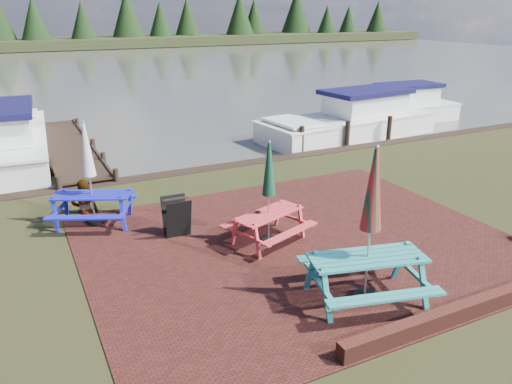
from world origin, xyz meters
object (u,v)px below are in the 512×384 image
Objects in this scene: picnic_table_teal at (368,250)px; picnic_table_red at (269,208)px; boat_near at (351,122)px; person at (82,180)px; picnic_table_blue at (91,190)px; boat_far at (397,109)px; jetty at (69,147)px; boat_jetty at (4,143)px; chalkboard at (177,217)px.

picnic_table_teal reaches higher than picnic_table_red.
boat_near is 11.98m from person.
person is at bearing 134.86° from picnic_table_teal.
boat_near is at bearing 48.77° from picnic_table_blue.
picnic_table_teal reaches higher than boat_near.
picnic_table_teal is 0.45× the size of boat_far.
jetty is 1.46× the size of boat_far.
boat_jetty reaches higher than jetty.
picnic_table_red is 14.82m from boat_far.
boat_far is at bearing 0.61° from boat_jetty.
picnic_table_blue reaches higher than boat_jetty.
boat_jetty is at bearing 176.01° from jetty.
boat_far is (3.77, 1.49, -0.05)m from boat_near.
picnic_table_blue is 0.40× the size of boat_far.
jetty is 11.05m from boat_near.
picnic_table_teal is at bearing 130.16° from person.
chalkboard is 0.15× the size of boat_far.
picnic_table_blue is 7.53m from boat_jetty.
chalkboard is at bearing -81.83° from jetty.
picnic_table_blue is 2.72× the size of chalkboard.
jetty is at bearing 87.09° from picnic_table_red.
boat_jetty is at bearing 73.86° from boat_near.
boat_jetty reaches higher than boat_far.
picnic_table_red is 4.85m from person.
picnic_table_blue reaches higher than jetty.
person is (-1.65, 2.35, 0.40)m from chalkboard.
picnic_table_blue is (-3.25, 2.70, 0.07)m from picnic_table_red.
picnic_table_red reaches higher than jetty.
picnic_table_red is at bearing 142.90° from person.
picnic_table_teal is 1.23× the size of picnic_table_red.
person is (-3.35, 3.51, 0.07)m from picnic_table_red.
picnic_table_red is 10.99m from boat_near.
picnic_table_teal is at bearing -75.06° from jetty.
chalkboard is (-1.70, 1.16, -0.32)m from picnic_table_red.
boat_jetty is at bearing 97.00° from picnic_table_red.
picnic_table_blue reaches higher than person.
jetty is (-1.25, 8.71, -0.35)m from chalkboard.
boat_far is at bearing 60.79° from picnic_table_teal.
picnic_table_red is 0.36× the size of boat_far.
picnic_table_blue is at bearing 108.23° from boat_near.
picnic_table_teal is 0.35× the size of boat_near.
boat_jetty is (-5.00, 10.01, -0.31)m from picnic_table_red.
person is (-3.78, 6.31, -0.11)m from picnic_table_teal.
picnic_table_red is 0.28× the size of boat_jetty.
chalkboard is 11.57m from boat_near.
boat_near is (11.13, 4.96, -0.44)m from picnic_table_blue.
picnic_table_teal is 0.31× the size of jetty.
picnic_table_teal reaches higher than person.
picnic_table_teal is 4.53m from chalkboard.
person is (-0.40, -6.36, 0.75)m from jetty.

